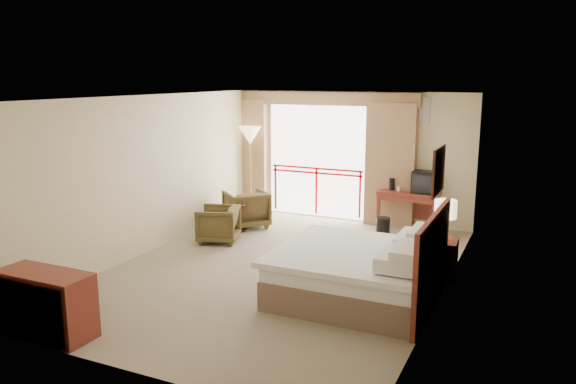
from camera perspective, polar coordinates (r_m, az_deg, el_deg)
The scene contains 29 objects.
floor at distance 9.00m, azimuth -0.73°, elevation -7.83°, with size 7.00×7.00×0.00m, color #82725A.
ceiling at distance 8.48m, azimuth -0.78°, elevation 9.62°, with size 7.00×7.00×0.00m, color white.
wall_back at distance 11.85m, azimuth 6.60°, elevation 3.59°, with size 5.00×5.00×0.00m, color beige.
wall_front at distance 5.78m, azimuth -16.00°, elevation -5.46°, with size 5.00×5.00×0.00m, color beige.
wall_left at distance 9.96m, azimuth -13.83°, elevation 1.79°, with size 7.00×7.00×0.00m, color beige.
wall_right at distance 7.91m, azimuth 15.81°, elevation -0.86°, with size 7.00×7.00×0.00m, color beige.
balcony_door at distance 12.12m, azimuth 2.96°, elevation 3.12°, with size 2.40×2.40×0.00m, color white.
balcony_railing at distance 12.17m, azimuth 2.91°, elevation 1.30°, with size 2.09×0.03×1.02m.
curtain_left at distance 12.71m, azimuth -4.19°, elevation 3.73°, with size 1.00×0.26×2.50m, color #8B6447.
curtain_right at distance 11.49m, azimuth 10.38°, elevation 2.72°, with size 1.00×0.26×2.50m, color #8B6447.
valance at distance 11.90m, azimuth 2.85°, elevation 9.50°, with size 4.40×0.22×0.28m, color #8B6447.
hvac_vent at distance 11.38m, azimuth 12.96°, elevation 8.10°, with size 0.50×0.04×0.50m, color silver.
bed at distance 7.83m, azimuth 7.35°, elevation -8.05°, with size 2.13×2.06×0.97m.
headboard at distance 7.53m, azimuth 14.46°, elevation -6.95°, with size 0.06×2.10×1.30m, color #611811.
framed_art at distance 7.24m, azimuth 15.03°, elevation 2.08°, with size 0.04×0.72×0.60m.
nightstand at distance 8.84m, azimuth 15.40°, elevation -6.58°, with size 0.42×0.50×0.60m, color #611811.
table_lamp at distance 8.69m, azimuth 15.72°, elevation -1.76°, with size 0.33×0.33×0.58m.
phone at distance 8.61m, azimuth 15.02°, elevation -4.68°, with size 0.20×0.15×0.09m, color black.
desk at distance 11.40m, azimuth 12.23°, elevation -0.74°, with size 1.18×0.57×0.77m.
tv at distance 11.21m, azimuth 13.74°, elevation 0.97°, with size 0.48×0.38×0.43m.
coffee_maker at distance 11.37m, azimuth 10.52°, elevation 0.78°, with size 0.11×0.11×0.24m, color black.
cup at distance 11.31m, azimuth 11.17°, elevation 0.32°, with size 0.07×0.07×0.10m, color white.
wastebasket at distance 11.00m, azimuth 9.62°, elevation -3.42°, with size 0.27×0.27×0.33m, color black.
armchair_far at distance 11.47m, azimuth -4.23°, elevation -3.52°, with size 0.80×0.82×0.75m, color #43361A.
armchair_near at distance 10.51m, azimuth -7.06°, elevation -5.01°, with size 0.71×0.73×0.66m, color #43361A.
side_table at distance 11.09m, azimuth -5.12°, elevation -2.16°, with size 0.48×0.48×0.52m.
book at distance 11.05m, azimuth -5.13°, elevation -1.31°, with size 0.17×0.23×0.02m, color white.
floor_lamp at distance 12.32m, azimuth -3.87°, elevation 5.42°, with size 0.49×0.49×1.93m.
dresser at distance 7.28m, azimuth -23.40°, elevation -10.39°, with size 1.17×0.50×0.78m.
Camera 1 is at (3.67, -7.64, 3.02)m, focal length 35.00 mm.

